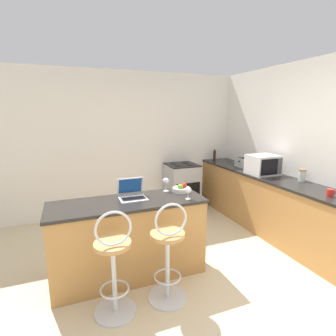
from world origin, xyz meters
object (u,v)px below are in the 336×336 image
wine_glass_tall (188,190)px  stove_range (182,187)px  storage_jar (302,175)px  bar_stool_far (168,254)px  wine_glass_short (166,181)px  laptop (132,193)px  pepper_mill (214,155)px  toaster (243,163)px  fruit_bowl (181,189)px  mug_red (330,193)px  bar_stool_near (114,265)px  microwave (263,165)px

wine_glass_tall → stove_range: bearing=67.7°
stove_range → storage_jar: (1.09, -1.76, 0.54)m
bar_stool_far → wine_glass_short: (0.26, 0.75, 0.53)m
bar_stool_far → wine_glass_tall: bearing=44.1°
laptop → pepper_mill: laptop is taller
toaster → wine_glass_short: 2.00m
storage_jar → pepper_mill: size_ratio=0.76×
bar_stool_far → storage_jar: bearing=12.8°
fruit_bowl → stove_range: bearing=65.6°
wine_glass_tall → mug_red: bearing=-17.9°
fruit_bowl → storage_jar: bearing=-4.6°
bar_stool_near → fruit_bowl: (0.96, 0.65, 0.44)m
stove_range → fruit_bowl: fruit_bowl is taller
bar_stool_near → storage_jar: (2.78, 0.51, 0.49)m
wine_glass_tall → microwave: bearing=22.9°
toaster → pepper_mill: bearing=97.8°
microwave → mug_red: (-0.05, -1.21, -0.11)m
pepper_mill → mug_red: size_ratio=2.42×
toaster → mug_red: size_ratio=3.35×
microwave → wine_glass_tall: bearing=-157.1°
wine_glass_short → pepper_mill: bearing=44.5°
wine_glass_tall → mug_red: wine_glass_tall is taller
wine_glass_tall → wine_glass_short: bearing=108.1°
storage_jar → wine_glass_short: bearing=172.9°
storage_jar → wine_glass_tall: 1.87m
bar_stool_near → wine_glass_short: size_ratio=6.22×
microwave → pepper_mill: microwave is taller
mug_red → bar_stool_near: bearing=176.8°
microwave → storage_jar: bearing=-68.5°
laptop → bar_stool_far: bearing=-73.6°
storage_jar → wine_glass_tall: (-1.86, -0.13, 0.02)m
pepper_mill → mug_red: 2.56m
wine_glass_short → laptop: bearing=-168.1°
wine_glass_tall → mug_red: (1.59, -0.51, -0.06)m
toaster → fruit_bowl: size_ratio=1.45×
laptop → wine_glass_short: size_ratio=1.78×
stove_range → wine_glass_short: 1.85m
laptop → stove_range: 2.16m
stove_range → wine_glass_tall: size_ratio=6.27×
bar_stool_near → bar_stool_far: size_ratio=1.00×
microwave → storage_jar: microwave is taller
laptop → storage_jar: (2.44, -0.15, 0.03)m
toaster → storage_jar: (0.18, -1.10, 0.00)m
microwave → toaster: size_ratio=1.42×
microwave → wine_glass_tall: (-1.64, -0.69, -0.05)m
fruit_bowl → pepper_mill: size_ratio=0.95×
pepper_mill → mug_red: (0.02, -2.56, -0.06)m
bar_stool_near → mug_red: bearing=-3.2°
bar_stool_far → mug_red: (1.98, -0.14, 0.45)m
wine_glass_tall → pepper_mill: bearing=52.4°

